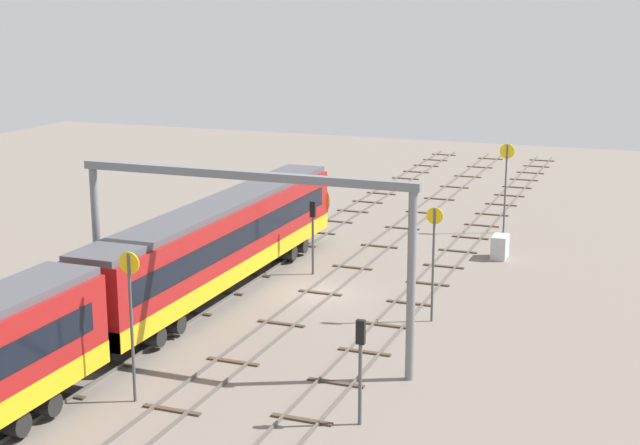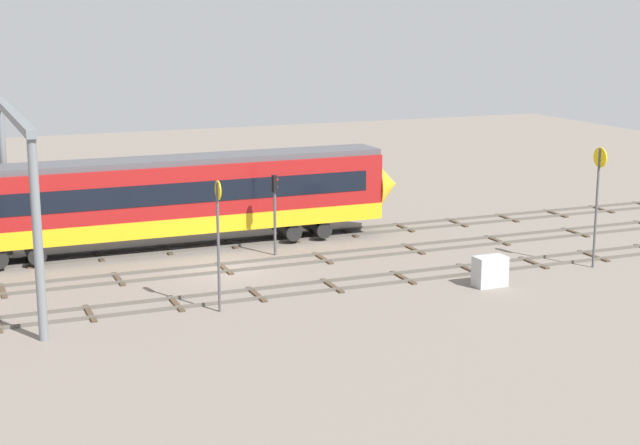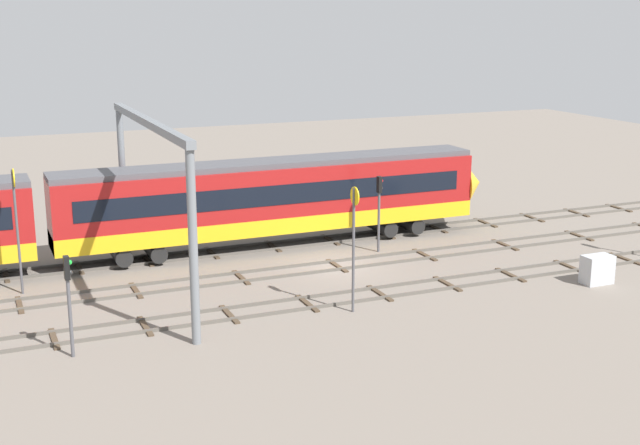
# 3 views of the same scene
# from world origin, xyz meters

# --- Properties ---
(ground_plane) EXTENTS (115.52, 115.52, 0.00)m
(ground_plane) POSITION_xyz_m (0.00, 0.00, 0.00)
(ground_plane) COLOR slate
(track_near_foreground) EXTENTS (99.52, 2.40, 0.16)m
(track_near_foreground) POSITION_xyz_m (0.00, -4.90, 0.07)
(track_near_foreground) COLOR #59544C
(track_near_foreground) RESTS_ON ground
(track_second_near) EXTENTS (99.52, 2.40, 0.16)m
(track_second_near) POSITION_xyz_m (0.00, 0.00, 0.07)
(track_second_near) COLOR #59544C
(track_second_near) RESTS_ON ground
(track_with_train) EXTENTS (99.52, 2.40, 0.16)m
(track_with_train) POSITION_xyz_m (0.00, 4.90, 0.07)
(track_with_train) COLOR #59544C
(track_with_train) RESTS_ON ground
(overhead_gantry) EXTENTS (0.40, 15.35, 8.18)m
(overhead_gantry) POSITION_xyz_m (-9.55, -0.16, 6.02)
(overhead_gantry) COLOR slate
(overhead_gantry) RESTS_ON ground
(speed_sign_near_foreground) EXTENTS (0.14, 0.98, 6.00)m
(speed_sign_near_foreground) POSITION_xyz_m (17.04, -6.65, 3.90)
(speed_sign_near_foreground) COLOR #4C4C51
(speed_sign_near_foreground) RESTS_ON ground
(speed_sign_far_trackside) EXTENTS (0.14, 0.81, 5.63)m
(speed_sign_far_trackside) POSITION_xyz_m (-2.20, -6.61, 3.51)
(speed_sign_far_trackside) COLOR #4C4C51
(speed_sign_far_trackside) RESTS_ON ground
(signal_light_trackside_departure) EXTENTS (0.31, 0.32, 4.24)m
(signal_light_trackside_departure) POSITION_xyz_m (3.27, 1.70, 2.79)
(signal_light_trackside_departure) COLOR #4C4C51
(signal_light_trackside_departure) RESTS_ON ground
(relay_cabinet) EXTENTS (1.50, 0.88, 1.41)m
(relay_cabinet) POSITION_xyz_m (10.47, -7.58, 0.71)
(relay_cabinet) COLOR #B2B7BC
(relay_cabinet) RESTS_ON ground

